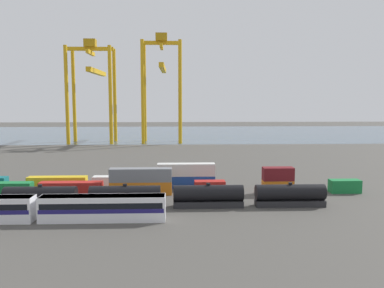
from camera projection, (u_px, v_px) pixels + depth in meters
ground_plane at (129, 162)px, 118.53m from camera, size 420.00×420.00×0.00m
harbour_water at (151, 133)px, 217.82m from camera, size 400.00×110.00×0.01m
passenger_train at (37, 208)px, 60.35m from camera, size 39.25×3.14×3.90m
freight_tank_row at (125, 197)px, 67.97m from camera, size 69.43×2.74×4.20m
shipping_container_1 at (1, 189)px, 76.61m from camera, size 12.10×2.44×2.60m
shipping_container_2 at (71, 188)px, 77.13m from camera, size 12.10×2.44×2.60m
shipping_container_3 at (141, 188)px, 77.65m from camera, size 12.10×2.44×2.60m
shipping_container_4 at (141, 175)px, 77.36m from camera, size 12.10×2.44×2.60m
shipping_container_5 at (210, 187)px, 78.17m from camera, size 6.04×2.44×2.60m
shipping_container_6 at (278, 187)px, 78.69m from camera, size 6.04×2.44×2.60m
shipping_container_7 at (278, 174)px, 78.39m from camera, size 6.04×2.44×2.60m
shipping_container_8 at (345, 186)px, 79.20m from camera, size 6.04×2.44×2.60m
shipping_container_11 at (57, 183)px, 82.43m from camera, size 12.10×2.44×2.60m
shipping_container_12 at (122, 182)px, 82.94m from camera, size 12.10×2.44×2.60m
shipping_container_13 at (186, 182)px, 83.46m from camera, size 12.10×2.44×2.60m
shipping_container_14 at (186, 170)px, 83.16m from camera, size 12.10×2.44×2.60m
gantry_crane_west at (93, 81)px, 171.03m from camera, size 19.49×37.25×43.82m
gantry_crane_central at (162, 78)px, 172.34m from camera, size 17.21×38.81×46.43m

